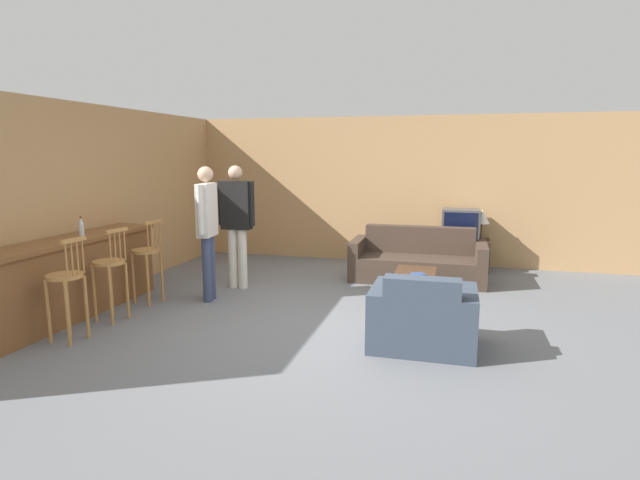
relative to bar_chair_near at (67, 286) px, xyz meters
name	(u,v)px	position (x,y,z in m)	size (l,w,h in m)	color
ground_plane	(313,326)	(2.34, 1.09, -0.59)	(24.00, 24.00, 0.00)	slate
wall_back	(369,190)	(2.34, 4.84, 0.71)	(9.40, 0.08, 2.60)	tan
wall_left	(134,197)	(-0.89, 2.46, 0.71)	(0.08, 8.75, 2.60)	tan
bar_counter	(73,277)	(-0.55, 0.71, -0.11)	(0.55, 2.62, 0.96)	brown
bar_chair_near	(67,286)	(0.00, 0.00, 0.00)	(0.38, 0.38, 1.10)	#B77F42
bar_chair_mid	(110,271)	(0.00, 0.68, 0.00)	(0.41, 0.41, 1.10)	#B77F42
bar_chair_far	(147,259)	(0.00, 1.42, 0.00)	(0.42, 0.42, 1.10)	#B77F42
couch_far	(418,262)	(3.33, 3.58, -0.31)	(2.03, 0.87, 0.81)	#423328
armchair_near	(423,320)	(3.58, 0.78, -0.31)	(1.04, 0.83, 0.79)	#384251
coffee_table	(414,279)	(3.38, 2.25, -0.25)	(0.53, 1.06, 0.41)	#472D1E
tv_unit	(459,254)	(3.96, 4.47, -0.33)	(0.96, 0.51, 0.53)	#2D2319
tv	(460,224)	(3.96, 4.47, 0.19)	(0.60, 0.43, 0.51)	#4C4C4C
bottle	(81,228)	(-0.48, 0.83, 0.47)	(0.06, 0.06, 0.24)	silver
book_on_table	(419,275)	(3.44, 2.17, -0.17)	(0.22, 0.22, 0.03)	navy
table_lamp	(482,218)	(4.30, 4.47, 0.30)	(0.24, 0.24, 0.51)	brown
person_by_window	(237,219)	(0.82, 2.42, 0.42)	(0.56, 0.20, 1.78)	silver
person_by_counter	(207,224)	(0.72, 1.73, 0.44)	(0.20, 0.50, 1.78)	#384260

